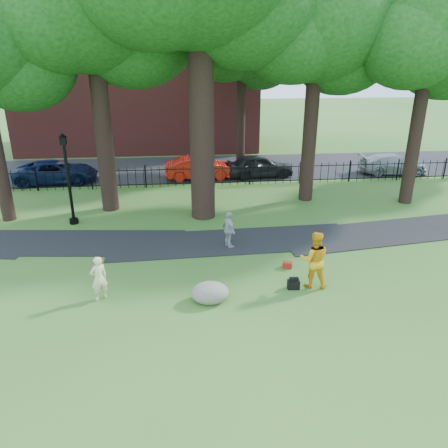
{
  "coord_description": "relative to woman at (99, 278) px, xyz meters",
  "views": [
    {
      "loc": [
        -1.0,
        -12.35,
        7.32
      ],
      "look_at": [
        0.47,
        2.0,
        1.57
      ],
      "focal_mm": 35.0,
      "sensor_mm": 36.0,
      "label": 1
    }
  ],
  "objects": [
    {
      "name": "tree_row",
      "position": [
        4.17,
        8.46,
        7.42
      ],
      "size": [
        26.82,
        7.96,
        12.42
      ],
      "color": "black",
      "rests_on": "ground"
    },
    {
      "name": "red_sedan",
      "position": [
        3.8,
        13.58,
        -0.05
      ],
      "size": [
        4.25,
        1.65,
        1.38
      ],
      "primitive_type": "imported",
      "rotation": [
        0.0,
        0.0,
        1.62
      ],
      "color": "#B71A0E",
      "rests_on": "ground"
    },
    {
      "name": "lamppost",
      "position": [
        -2.25,
        6.75,
        1.27
      ],
      "size": [
        0.4,
        0.4,
        4.08
      ],
      "rotation": [
        0.0,
        0.0,
        0.04
      ],
      "color": "black",
      "rests_on": "ground"
    },
    {
      "name": "footpath",
      "position": [
        4.65,
        3.96,
        -0.74
      ],
      "size": [
        36.07,
        3.85,
        0.03
      ],
      "primitive_type": "cube",
      "rotation": [
        0.0,
        0.0,
        0.03
      ],
      "color": "black",
      "rests_on": "ground"
    },
    {
      "name": "iron_fence",
      "position": [
        3.65,
        12.06,
        -0.14
      ],
      "size": [
        44.0,
        0.04,
        1.2
      ],
      "color": "black",
      "rests_on": "ground"
    },
    {
      "name": "grey_car",
      "position": [
        7.53,
        13.68,
        -0.03
      ],
      "size": [
        4.22,
        1.92,
        1.4
      ],
      "primitive_type": "imported",
      "rotation": [
        0.0,
        0.0,
        1.63
      ],
      "color": "black",
      "rests_on": "ground"
    },
    {
      "name": "navy_van",
      "position": [
        -4.67,
        13.63,
        -0.08
      ],
      "size": [
        4.87,
        2.5,
        1.31
      ],
      "primitive_type": "imported",
      "rotation": [
        0.0,
        0.0,
        1.64
      ],
      "color": "#0B1839",
      "rests_on": "ground"
    },
    {
      "name": "man",
      "position": [
        6.88,
        0.11,
        0.24
      ],
      "size": [
        1.07,
        0.9,
        1.94
      ],
      "primitive_type": "imported",
      "rotation": [
        0.0,
        0.0,
        2.95
      ],
      "color": "orange",
      "rests_on": "ground"
    },
    {
      "name": "street",
      "position": [
        3.65,
        16.06,
        -0.74
      ],
      "size": [
        80.0,
        7.0,
        0.02
      ],
      "primitive_type": "cube",
      "color": "black",
      "rests_on": "ground"
    },
    {
      "name": "ground",
      "position": [
        3.65,
        0.06,
        -0.74
      ],
      "size": [
        120.0,
        120.0,
        0.0
      ],
      "primitive_type": "plane",
      "color": "#2C5B1F",
      "rests_on": "ground"
    },
    {
      "name": "woman",
      "position": [
        0.0,
        0.0,
        0.0
      ],
      "size": [
        0.64,
        0.58,
        1.47
      ],
      "primitive_type": "imported",
      "rotation": [
        0.0,
        0.0,
        3.7
      ],
      "color": "beige",
      "rests_on": "ground"
    },
    {
      "name": "silver_car",
      "position": [
        16.09,
        13.56,
        -0.12
      ],
      "size": [
        4.32,
        1.97,
        1.23
      ],
      "primitive_type": "imported",
      "rotation": [
        0.0,
        0.0,
        1.51
      ],
      "color": "#9A9CA2",
      "rests_on": "ground"
    },
    {
      "name": "pedestrian",
      "position": [
        4.46,
        3.44,
        0.02
      ],
      "size": [
        0.67,
        0.96,
        1.51
      ],
      "primitive_type": "imported",
      "rotation": [
        0.0,
        0.0,
        1.94
      ],
      "color": "#A3A3A7",
      "rests_on": "ground"
    },
    {
      "name": "boulder",
      "position": [
        3.42,
        -0.48,
        -0.39
      ],
      "size": [
        1.35,
        1.13,
        0.7
      ],
      "primitive_type": "ellipsoid",
      "rotation": [
        0.0,
        0.0,
        0.21
      ],
      "color": "slate",
      "rests_on": "ground"
    },
    {
      "name": "brick_building",
      "position": [
        -0.35,
        24.06,
        5.26
      ],
      "size": [
        18.0,
        8.0,
        12.0
      ],
      "primitive_type": "cube",
      "color": "maroon",
      "rests_on": "ground"
    },
    {
      "name": "backpack",
      "position": [
        6.21,
        0.0,
        -0.59
      ],
      "size": [
        0.41,
        0.27,
        0.3
      ],
      "primitive_type": "cube",
      "rotation": [
        0.0,
        0.0,
        -0.07
      ],
      "color": "black",
      "rests_on": "ground"
    },
    {
      "name": "red_bag",
      "position": [
        6.36,
        1.47,
        -0.62
      ],
      "size": [
        0.39,
        0.3,
        0.23
      ],
      "primitive_type": "cube",
      "rotation": [
        0.0,
        0.0,
        -0.28
      ],
      "color": "maroon",
      "rests_on": "ground"
    }
  ]
}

